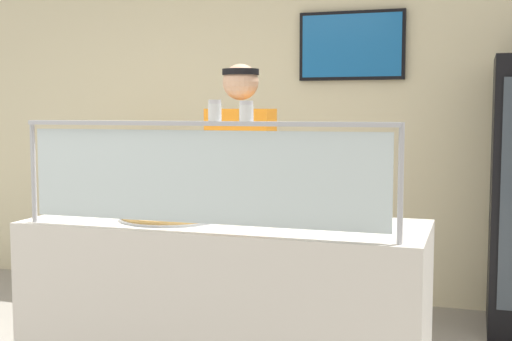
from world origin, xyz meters
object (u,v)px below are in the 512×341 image
object	(u,v)px
pizza_server	(167,212)
worker_figure	(241,193)
pepper_flake_shaker	(246,112)
parmesan_shaker	(215,112)
pizza_tray	(171,216)
pizza_box_stack	(122,174)

from	to	relation	value
pizza_server	worker_figure	xyz separation A→B (m)	(0.14, 0.71, 0.02)
pizza_server	pepper_flake_shaker	bearing A→B (deg)	-43.90
parmesan_shaker	worker_figure	bearing A→B (deg)	102.75
pizza_tray	pizza_box_stack	bearing A→B (deg)	125.85
parmesan_shaker	worker_figure	size ratio (longest dim) A/B	0.05
pizza_server	pizza_box_stack	bearing A→B (deg)	108.66
pizza_tray	pizza_server	world-z (taller)	pizza_server
parmesan_shaker	pepper_flake_shaker	xyz separation A→B (m)	(0.15, 0.00, -0.00)
parmesan_shaker	pizza_box_stack	world-z (taller)	parmesan_shaker
parmesan_shaker	pizza_box_stack	bearing A→B (deg)	128.46
pizza_tray	worker_figure	xyz separation A→B (m)	(0.13, 0.69, 0.04)
pizza_server	pizza_tray	bearing A→B (deg)	35.19
pizza_server	parmesan_shaker	xyz separation A→B (m)	(0.36, -0.26, 0.50)
pizza_server	parmesan_shaker	bearing A→B (deg)	-52.46
pizza_box_stack	pepper_flake_shaker	bearing A→B (deg)	-49.07
pepper_flake_shaker	pizza_box_stack	size ratio (longest dim) A/B	0.18
pizza_tray	pizza_server	xyz separation A→B (m)	(-0.02, -0.02, 0.02)
parmesan_shaker	pepper_flake_shaker	size ratio (longest dim) A/B	1.06
parmesan_shaker	pizza_server	bearing A→B (deg)	144.06
parmesan_shaker	worker_figure	distance (m)	1.11
pizza_server	parmesan_shaker	distance (m)	0.67
pizza_tray	pizza_box_stack	xyz separation A→B (m)	(-1.24, 1.71, 0.02)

